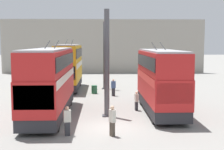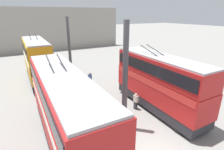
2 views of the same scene
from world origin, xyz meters
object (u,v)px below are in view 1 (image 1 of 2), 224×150
at_px(person_aisle_midway, 113,87).
at_px(person_by_left_row, 136,100).
at_px(bus_right_near, 50,78).
at_px(person_aisle_foreground, 112,120).
at_px(bus_right_mid, 69,64).
at_px(person_by_right_row, 67,120).
at_px(bus_left_near, 161,77).
at_px(oil_drum, 94,90).

distance_m(person_aisle_midway, person_by_left_row, 7.12).
distance_m(bus_right_near, person_aisle_foreground, 7.03).
distance_m(bus_right_mid, person_by_right_row, 18.43).
height_order(bus_right_mid, person_by_left_row, bus_right_mid).
distance_m(bus_left_near, bus_right_mid, 14.97).
distance_m(bus_right_near, oil_drum, 10.94).
bearing_deg(person_aisle_foreground, bus_left_near, 25.94).
bearing_deg(person_aisle_midway, person_by_right_row, -39.31).
bearing_deg(oil_drum, person_by_left_row, -157.13).
relative_size(bus_left_near, person_by_right_row, 5.39).
xyz_separation_m(bus_left_near, oil_drum, (9.29, 5.37, -2.35)).
height_order(bus_left_near, bus_right_mid, bus_right_mid).
distance_m(bus_right_mid, person_aisle_foreground, 19.08).
xyz_separation_m(person_aisle_foreground, oil_drum, (15.35, 1.40, -0.53)).
bearing_deg(person_by_left_row, bus_right_mid, 110.71).
bearing_deg(person_by_right_row, person_by_left_row, -50.09).
xyz_separation_m(bus_right_near, person_by_left_row, (1.73, -6.61, -2.05)).
distance_m(person_aisle_foreground, person_by_right_row, 2.65).
relative_size(bus_left_near, person_aisle_midway, 5.40).
bearing_deg(bus_left_near, person_aisle_midway, 23.62).
bearing_deg(person_by_right_row, bus_right_mid, -8.48).
height_order(bus_right_mid, oil_drum, bus_right_mid).
bearing_deg(bus_right_mid, oil_drum, -135.66).
xyz_separation_m(bus_left_near, person_aisle_midway, (7.73, 3.38, -1.85)).
height_order(person_by_right_row, person_by_left_row, person_by_right_row).
distance_m(person_by_right_row, oil_drum, 15.19).
bearing_deg(bus_right_near, person_aisle_foreground, -139.17).
height_order(bus_right_near, bus_right_mid, bus_right_mid).
height_order(person_aisle_foreground, person_by_left_row, person_aisle_foreground).
bearing_deg(bus_right_near, bus_right_mid, 0.00).
bearing_deg(person_by_left_row, person_by_right_row, -134.98).
height_order(bus_right_mid, person_aisle_midway, bus_right_mid).
xyz_separation_m(bus_left_near, person_by_right_row, (-5.84, 6.61, -1.85)).
distance_m(bus_right_mid, oil_drum, 5.02).
distance_m(person_aisle_foreground, oil_drum, 15.43).
xyz_separation_m(bus_right_mid, person_aisle_foreground, (-18.45, -4.43, -2.01)).
relative_size(bus_right_near, person_by_left_row, 7.06).
bearing_deg(bus_right_near, person_by_left_row, -75.30).
bearing_deg(bus_left_near, person_aisle_foreground, 146.78).
height_order(bus_right_near, person_aisle_foreground, bus_right_near).
xyz_separation_m(person_by_left_row, oil_drum, (8.49, 3.58, -0.38)).
xyz_separation_m(bus_left_near, person_by_left_row, (0.80, 1.79, -1.97)).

